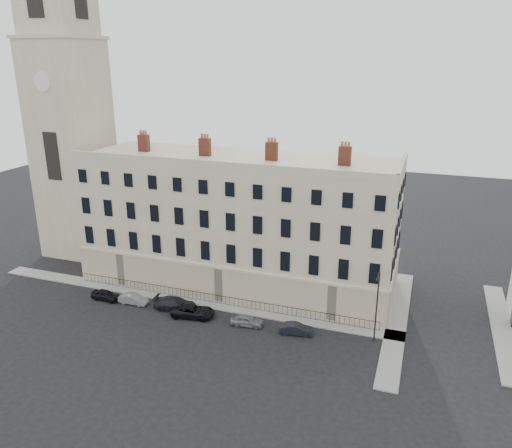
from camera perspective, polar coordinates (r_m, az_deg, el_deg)
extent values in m
plane|color=black|center=(49.44, -0.48, -12.94)|extent=(160.00, 160.00, 0.00)
cube|color=#C5B892|center=(58.40, -2.03, 0.32)|extent=(36.00, 12.00, 15.00)
cube|color=#C1B491|center=(55.28, -4.28, -6.99)|extent=(36.10, 0.18, 4.00)
cube|color=#C1B491|center=(56.88, 15.38, -6.89)|extent=(0.18, 12.10, 4.00)
cube|color=#C5B892|center=(51.11, -4.54, 6.77)|extent=(36.00, 0.35, 0.80)
cube|color=#C5B892|center=(52.65, 16.39, 6.42)|extent=(0.35, 12.00, 0.80)
cube|color=brown|center=(61.65, -12.70, 9.01)|extent=(1.30, 0.70, 2.00)
cube|color=brown|center=(57.85, -5.86, 8.75)|extent=(1.30, 0.70, 2.00)
cube|color=brown|center=(54.97, 1.79, 8.31)|extent=(1.30, 0.70, 2.00)
cube|color=brown|center=(53.13, 10.11, 7.66)|extent=(1.30, 0.70, 2.00)
cube|color=#C5B892|center=(70.54, -20.12, 7.87)|extent=(8.00, 8.00, 28.00)
cylinder|color=white|center=(66.50, -23.25, 14.76)|extent=(2.40, 0.14, 2.40)
cube|color=gray|center=(57.00, -8.33, -8.49)|extent=(48.00, 2.00, 0.12)
cube|color=gray|center=(54.16, 15.83, -10.61)|extent=(2.00, 24.00, 0.12)
cube|color=gray|center=(56.56, 26.28, -10.64)|extent=(2.00, 20.00, 0.12)
cube|color=black|center=(55.29, -4.47, -8.13)|extent=(35.00, 0.04, 0.04)
cube|color=black|center=(55.70, -4.45, -8.95)|extent=(35.00, 0.04, 0.04)
imported|color=black|center=(58.62, -16.80, -7.78)|extent=(3.46, 1.52, 1.16)
imported|color=gray|center=(56.97, -13.82, -8.33)|extent=(3.35, 1.24, 1.09)
imported|color=black|center=(54.79, -9.18, -8.99)|extent=(4.86, 2.39, 1.36)
imported|color=black|center=(53.21, -7.23, -9.84)|extent=(4.85, 2.80, 1.27)
imported|color=gray|center=(51.26, -1.05, -10.96)|extent=(3.45, 1.70, 1.13)
imported|color=black|center=(50.02, 4.60, -11.86)|extent=(3.48, 1.71, 1.10)
cylinder|color=#28282C|center=(48.58, 13.62, -9.27)|extent=(0.14, 0.14, 7.16)
cylinder|color=#28282C|center=(46.50, 13.80, -5.81)|extent=(0.19, 1.35, 0.09)
cube|color=#28282C|center=(45.95, 13.65, -6.17)|extent=(0.19, 0.46, 0.11)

